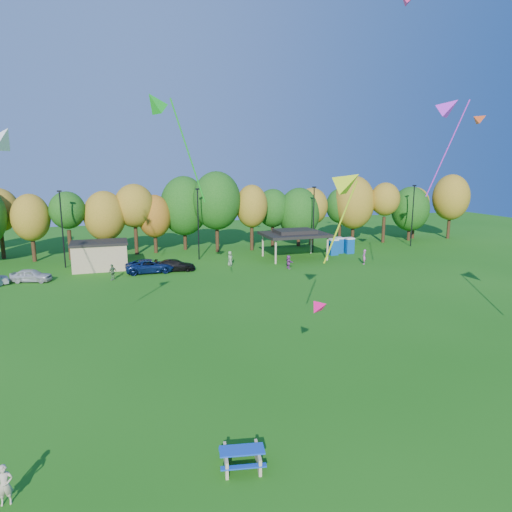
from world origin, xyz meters
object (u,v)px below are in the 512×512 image
object	(u,v)px
car_a	(31,275)
kite_flyer	(5,485)
porta_potties	(340,246)
car_c	(150,266)
car_d	(175,265)
picnic_table	(242,457)

from	to	relation	value
car_a	kite_flyer	bearing A→B (deg)	-156.63
porta_potties	car_c	bearing A→B (deg)	-172.15
car_a	car_c	distance (m)	12.15
porta_potties	kite_flyer	distance (m)	51.33
car_c	car_d	bearing A→B (deg)	-90.11
porta_potties	car_a	distance (m)	38.13
porta_potties	kite_flyer	bearing A→B (deg)	-131.08
car_c	car_a	bearing A→B (deg)	92.18
car_a	car_d	size ratio (longest dim) A/B	0.89
car_a	car_c	size ratio (longest dim) A/B	0.75
picnic_table	car_a	bearing A→B (deg)	119.91
car_a	car_c	bearing A→B (deg)	-70.80
car_a	car_d	bearing A→B (deg)	-71.22
porta_potties	car_a	size ratio (longest dim) A/B	0.93
picnic_table	car_d	distance (m)	35.80
porta_potties	car_c	xyz separation A→B (m)	(-25.76, -3.55, -0.34)
kite_flyer	car_c	xyz separation A→B (m)	(7.97, 35.14, -0.01)
car_d	kite_flyer	bearing A→B (deg)	172.04
picnic_table	kite_flyer	world-z (taller)	kite_flyer
porta_potties	car_c	distance (m)	26.00
porta_potties	car_d	distance (m)	23.24
kite_flyer	car_d	world-z (taller)	kite_flyer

